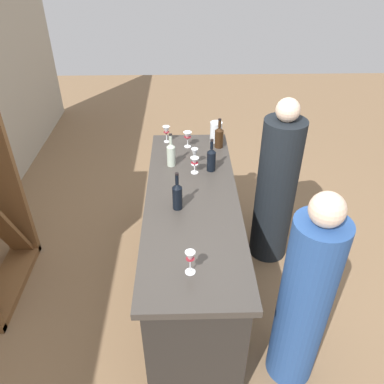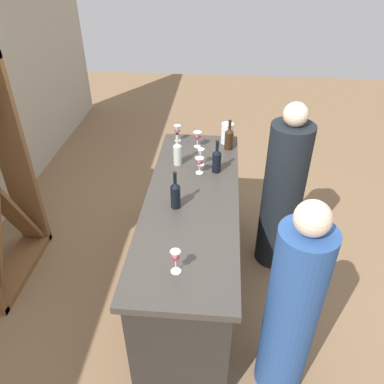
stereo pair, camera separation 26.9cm
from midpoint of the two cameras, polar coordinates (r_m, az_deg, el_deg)
ground_plane at (r=3.60m, az=2.19°, el=-13.31°), size 12.00×12.00×0.00m
bar_counter at (r=3.26m, az=2.38°, el=-7.65°), size 2.17×0.72×0.95m
wine_bottle_leftmost_near_black at (r=2.79m, az=0.26°, el=-0.41°), size 0.07×0.07×0.30m
wine_bottle_second_left_near_black at (r=3.24m, az=6.06°, el=4.67°), size 0.08×0.08×0.29m
wine_bottle_center_clear_pale at (r=3.33m, az=0.16°, el=5.80°), size 0.07×0.07×0.30m
wine_bottle_second_right_amber_brown at (r=3.62m, az=7.67°, el=7.88°), size 0.08×0.08×0.29m
wine_glass_near_left at (r=3.33m, az=3.67°, el=5.58°), size 0.06×0.06×0.16m
wine_glass_near_center at (r=3.21m, az=3.51°, el=4.34°), size 0.07×0.07×0.14m
wine_glass_near_right at (r=3.63m, az=2.95°, el=8.16°), size 0.08×0.08×0.15m
wine_glass_far_left at (r=2.29m, az=0.93°, el=-9.84°), size 0.06×0.06×0.16m
wine_glass_far_center at (r=3.73m, az=-0.10°, el=9.10°), size 0.07×0.07×0.16m
water_pitcher at (r=3.73m, az=7.32°, el=8.59°), size 0.12×0.12×0.20m
person_left_guest at (r=3.48m, az=15.46°, el=-0.56°), size 0.38×0.38×1.59m
person_center_guest at (r=2.58m, az=17.61°, el=-16.71°), size 0.34×0.34×1.56m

